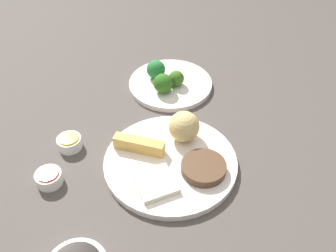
{
  "coord_description": "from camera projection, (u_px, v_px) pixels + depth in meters",
  "views": [
    {
      "loc": [
        0.53,
        -0.16,
        0.66
      ],
      "look_at": [
        -0.09,
        0.06,
        0.06
      ],
      "focal_mm": 40.0,
      "sensor_mm": 36.0,
      "label": 1
    }
  ],
  "objects": [
    {
      "name": "stir_fry_heap",
      "position": [
        204.0,
        168.0,
        0.81
      ],
      "size": [
        0.1,
        0.1,
        0.02
      ],
      "primitive_type": "cylinder",
      "color": "#513723",
      "rests_on": "main_plate"
    },
    {
      "name": "sauce_ramekin_hot_mustard",
      "position": [
        70.0,
        143.0,
        0.88
      ],
      "size": [
        0.06,
        0.06,
        0.03
      ],
      "primitive_type": "cylinder",
      "color": "white",
      "rests_on": "tabletop"
    },
    {
      "name": "broccoli_floret_0",
      "position": [
        176.0,
        78.0,
        1.03
      ],
      "size": [
        0.04,
        0.04,
        0.04
      ],
      "primitive_type": "sphere",
      "color": "#36631E",
      "rests_on": "broccoli_plate"
    },
    {
      "name": "sauce_ramekin_sweet_and_sour_liquid",
      "position": [
        47.0,
        173.0,
        0.79
      ],
      "size": [
        0.05,
        0.05,
        0.0
      ],
      "primitive_type": "cylinder",
      "color": "red",
      "rests_on": "sauce_ramekin_sweet_and_sour"
    },
    {
      "name": "broccoli_floret_1",
      "position": [
        156.0,
        69.0,
        1.06
      ],
      "size": [
        0.05,
        0.05,
        0.05
      ],
      "primitive_type": "sphere",
      "color": "#247334",
      "rests_on": "broccoli_plate"
    },
    {
      "name": "sauce_ramekin_sweet_and_sour",
      "position": [
        49.0,
        178.0,
        0.8
      ],
      "size": [
        0.06,
        0.06,
        0.03
      ],
      "primitive_type": "cylinder",
      "color": "white",
      "rests_on": "tabletop"
    },
    {
      "name": "tabletop",
      "position": [
        157.0,
        173.0,
        0.84
      ],
      "size": [
        2.2,
        2.2,
        0.02
      ],
      "primitive_type": "cube",
      "color": "#49433D",
      "rests_on": "ground"
    },
    {
      "name": "broccoli_floret_2",
      "position": [
        163.0,
        83.0,
        1.01
      ],
      "size": [
        0.05,
        0.05,
        0.05
      ],
      "primitive_type": "sphere",
      "color": "#2A611B",
      "rests_on": "broccoli_plate"
    },
    {
      "name": "main_plate",
      "position": [
        170.0,
        162.0,
        0.84
      ],
      "size": [
        0.3,
        0.3,
        0.02
      ],
      "primitive_type": "cylinder",
      "color": "white",
      "rests_on": "tabletop"
    },
    {
      "name": "broccoli_plate",
      "position": [
        170.0,
        84.0,
        1.06
      ],
      "size": [
        0.23,
        0.23,
        0.01
      ],
      "primitive_type": "cylinder",
      "color": "white",
      "rests_on": "tabletop"
    },
    {
      "name": "sauce_ramekin_hot_mustard_liquid",
      "position": [
        68.0,
        138.0,
        0.87
      ],
      "size": [
        0.05,
        0.05,
        0.0
      ],
      "primitive_type": "cylinder",
      "color": "yellow",
      "rests_on": "sauce_ramekin_hot_mustard"
    },
    {
      "name": "crab_rangoon_wonton",
      "position": [
        156.0,
        183.0,
        0.78
      ],
      "size": [
        0.09,
        0.09,
        0.01
      ],
      "primitive_type": "cube",
      "rotation": [
        0.0,
        0.0,
        0.07
      ],
      "color": "beige",
      "rests_on": "main_plate"
    },
    {
      "name": "spring_roll",
      "position": [
        139.0,
        145.0,
        0.85
      ],
      "size": [
        0.09,
        0.11,
        0.03
      ],
      "primitive_type": "cube",
      "rotation": [
        0.0,
        0.0,
        0.95
      ],
      "color": "gold",
      "rests_on": "main_plate"
    },
    {
      "name": "rice_scoop",
      "position": [
        184.0,
        126.0,
        0.86
      ],
      "size": [
        0.07,
        0.07,
        0.07
      ],
      "primitive_type": "sphere",
      "color": "tan",
      "rests_on": "main_plate"
    }
  ]
}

